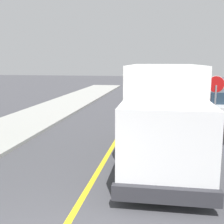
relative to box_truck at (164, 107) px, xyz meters
The scene contains 7 objects.
centre_line_yellow 4.46m from the box_truck, 118.09° to the left, with size 0.16×56.00×0.01m, color gold.
box_truck is the anchor object (origin of this frame).
parked_car_near 6.76m from the box_truck, 85.91° to the left, with size 1.81×4.40×1.67m.
parked_car_mid 14.04m from the box_truck, 89.26° to the left, with size 1.90×4.44×1.67m.
parked_car_far 20.72m from the box_truck, 88.77° to the left, with size 1.99×4.47×1.67m.
parked_van_across 7.89m from the box_truck, 65.29° to the left, with size 1.98×4.47×1.67m.
stop_sign 4.99m from the box_truck, 60.72° to the left, with size 0.80×0.10×2.65m.
Camera 1 is at (1.87, -3.47, 3.34)m, focal length 46.00 mm.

